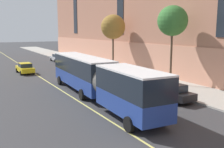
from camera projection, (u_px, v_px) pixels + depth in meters
ground_plane at (118, 108)px, 21.49m from camera, size 260.00×260.00×0.00m
sidewalk at (179, 88)px, 28.59m from camera, size 5.92×160.00×0.15m
city_bus at (96, 77)px, 23.81m from camera, size 3.59×19.51×3.64m
parked_car_silver_0 at (57, 58)px, 53.09m from camera, size 2.08×4.35×1.56m
parked_car_green_1 at (127, 78)px, 30.22m from camera, size 2.11×4.55×1.56m
parked_car_navy_4 at (77, 64)px, 43.71m from camera, size 2.04×4.45×1.56m
parked_car_black_5 at (172, 92)px, 23.48m from camera, size 2.11×4.40×1.56m
parked_car_navy_6 at (99, 70)px, 36.53m from camera, size 2.07×4.77×1.56m
taxi_cab at (25, 68)px, 38.45m from camera, size 2.09×4.77×1.56m
street_tree_mid_block at (172, 21)px, 29.06m from camera, size 3.39×3.39×8.86m
street_tree_far_uptown at (113, 27)px, 40.83m from camera, size 3.82×3.82×8.56m
fire_hydrant at (95, 67)px, 41.57m from camera, size 0.42×0.24×0.72m
lane_centerline at (80, 102)px, 23.07m from camera, size 0.16×140.00×0.01m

